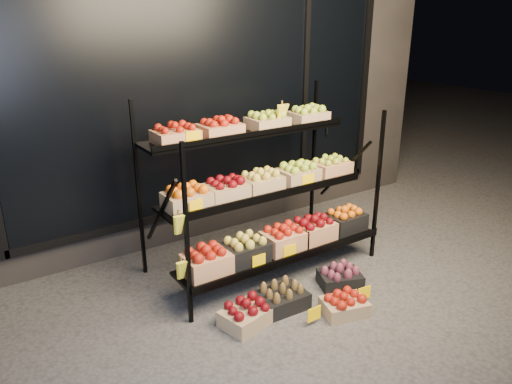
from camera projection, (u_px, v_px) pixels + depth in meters
ground at (304, 294)px, 4.42m from camera, size 24.00×24.00×0.00m
building at (170, 65)px, 5.83m from camera, size 6.00×2.08×3.50m
display_rack at (266, 191)px, 4.61m from camera, size 2.18×1.02×1.66m
tag_floor_a at (314, 318)px, 3.97m from camera, size 0.13×0.01×0.12m
tag_floor_b at (364, 297)px, 4.26m from camera, size 0.13×0.01×0.12m
floor_crate_left at (247, 314)px, 3.97m from camera, size 0.45×0.37×0.20m
floor_crate_midleft at (282, 297)px, 4.19m from camera, size 0.42×0.32×0.21m
floor_crate_midright at (344, 304)px, 4.11m from camera, size 0.42×0.35×0.19m
floor_crate_right at (340, 277)px, 4.52m from camera, size 0.45×0.39×0.19m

